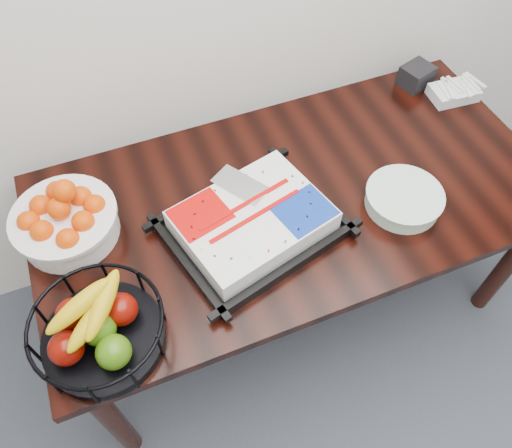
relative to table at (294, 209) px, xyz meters
name	(u,v)px	position (x,y,z in m)	size (l,w,h in m)	color
table	(294,209)	(0.00, 0.00, 0.00)	(1.80, 0.90, 0.75)	black
cake_tray	(252,222)	(-0.20, -0.09, 0.13)	(0.60, 0.52, 0.11)	black
tangerine_bowl	(63,217)	(-0.75, 0.12, 0.18)	(0.34, 0.34, 0.21)	white
fruit_basket	(99,329)	(-0.72, -0.29, 0.17)	(0.37, 0.37, 0.19)	black
plate_stack	(403,199)	(0.31, -0.18, 0.12)	(0.26, 0.26, 0.06)	white
fork_bag	(454,92)	(0.80, 0.22, 0.11)	(0.19, 0.13, 0.05)	silver
napkin_box	(416,76)	(0.70, 0.35, 0.13)	(0.12, 0.10, 0.09)	black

